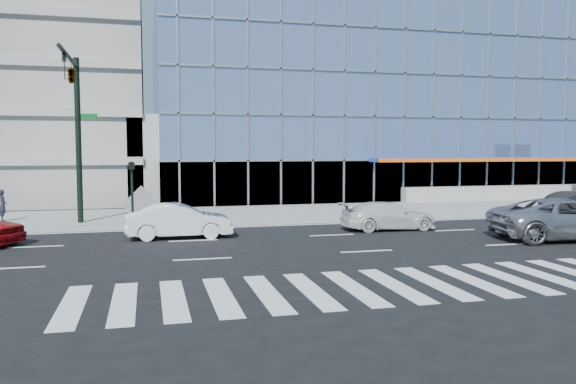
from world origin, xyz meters
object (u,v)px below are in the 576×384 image
Objects in this scene: white_suv at (388,216)px; pedestrian at (3,205)px; silver_suv at (567,219)px; white_sedan at (179,221)px; traffic_signal at (74,96)px; ped_signal_post at (132,183)px; tilted_panel at (141,204)px.

pedestrian is (-17.90, 6.41, 0.30)m from white_suv.
silver_suv is 3.87× the size of pedestrian.
pedestrian is at bearing 71.85° from white_suv.
white_suv is at bearing -129.47° from pedestrian.
white_suv is 9.59m from white_sedan.
traffic_signal reaches higher than white_sedan.
white_suv is at bearing -18.98° from ped_signal_post.
traffic_signal is at bearing -171.48° from ped_signal_post.
silver_suv is at bearing -125.01° from white_suv.
ped_signal_post is 1.89× the size of pedestrian.
white_suv is 11.90m from tilted_panel.
traffic_signal reaches higher than ped_signal_post.
traffic_signal is 1.79× the size of white_suv.
pedestrian is (-8.31, 6.52, 0.22)m from white_sedan.
tilted_panel is (6.71, -2.36, 0.12)m from pedestrian.
white_sedan is (4.50, -3.73, -5.44)m from traffic_signal.
ped_signal_post is 0.67× the size of white_suv.
white_suv is at bearing 61.21° from silver_suv.
ped_signal_post reaches higher than white_suv.
white_sedan is at bearing -147.91° from pedestrian.
pedestrian is (-3.81, 2.80, -5.22)m from traffic_signal.
silver_suv is at bearing -23.46° from tilted_panel.
traffic_signal is 1.30× the size of silver_suv.
ped_signal_post reaches higher than pedestrian.
white_suv is 1.01× the size of white_sedan.
white_sedan is (-9.59, -0.12, 0.08)m from white_suv.
traffic_signal is at bearing 50.71° from white_sedan.
traffic_signal is 1.81× the size of white_sedan.
traffic_signal is at bearing 75.90° from silver_suv.
silver_suv is 7.47m from white_suv.
tilted_panel reaches higher than white_suv.
pedestrian is (-6.31, 2.42, -1.20)m from ped_signal_post.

